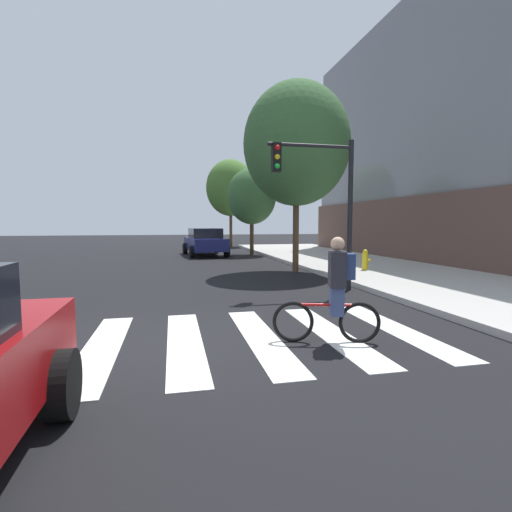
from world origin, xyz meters
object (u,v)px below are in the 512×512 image
Objects in this scene: sedan_mid at (205,241)px; street_tree_near at (297,144)px; street_tree_mid at (252,196)px; traffic_light_near at (323,188)px; fire_hydrant at (365,260)px; cyclist at (335,290)px; street_tree_far at (231,188)px.

sedan_mid is 0.66× the size of street_tree_near.
street_tree_near is 1.40× the size of street_tree_mid.
traffic_light_near is 4.93m from fire_hydrant.
street_tree_near reaches higher than fire_hydrant.
cyclist is (0.60, -17.12, 0.01)m from sedan_mid.
sedan_mid is at bearing 108.92° from street_tree_near.
cyclist reaches higher than sedan_mid.
cyclist is 9.92m from street_tree_near.
traffic_light_near is 0.57× the size of street_tree_near.
street_tree_near is at bearing 81.08° from traffic_light_near.
street_tree_near is at bearing -89.81° from street_tree_mid.
street_tree_near reaches higher than street_tree_mid.
fire_hydrant is at bearing -27.73° from street_tree_near.
sedan_mid is at bearing -108.42° from street_tree_far.
sedan_mid is 17.13m from cyclist.
traffic_light_near is 0.80× the size of street_tree_mid.
street_tree_near is 17.00m from street_tree_far.
street_tree_mid reaches higher than cyclist.
street_tree_far reaches higher than traffic_light_near.
traffic_light_near is 12.73m from street_tree_mid.
sedan_mid is at bearing 92.02° from cyclist.
street_tree_mid reaches higher than sedan_mid.
traffic_light_near is (1.58, 4.40, 2.02)m from cyclist.
cyclist reaches higher than fire_hydrant.
fire_hydrant is (4.61, 7.52, -0.31)m from cyclist.
street_tree_far is (0.01, 17.00, -0.12)m from street_tree_near.
sedan_mid is 9.75m from street_tree_near.
fire_hydrant is 5.14m from street_tree_near.
cyclist is 8.82m from fire_hydrant.
street_tree_near is at bearing -90.02° from street_tree_far.
street_tree_near is at bearing 75.49° from cyclist.
street_tree_near is (2.87, -8.37, 4.10)m from sedan_mid.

